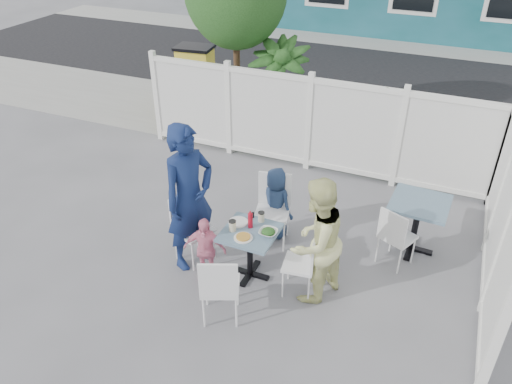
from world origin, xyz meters
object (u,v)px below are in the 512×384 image
at_px(chair_left, 190,222).
at_px(woman, 316,241).
at_px(spare_table, 418,213).
at_px(main_table, 250,241).
at_px(boy, 276,203).
at_px(man, 189,198).
at_px(chair_back, 273,204).
at_px(utility_cabinet, 196,79).
at_px(chair_right, 306,260).
at_px(toddler, 205,250).
at_px(chair_near, 219,285).

xyz_separation_m(chair_left, woman, (1.66, -0.07, 0.25)).
bearing_deg(spare_table, main_table, -143.70).
distance_m(main_table, woman, 0.85).
distance_m(spare_table, woman, 1.65).
bearing_deg(boy, man, 72.83).
xyz_separation_m(chair_left, chair_back, (0.84, 0.77, 0.03)).
distance_m(utility_cabinet, chair_left, 5.01).
height_order(chair_right, woman, woman).
xyz_separation_m(spare_table, chair_left, (-2.63, -1.26, -0.05)).
height_order(main_table, toddler, toddler).
bearing_deg(chair_near, man, 111.67).
bearing_deg(main_table, chair_right, -1.80).
relative_size(utility_cabinet, man, 0.67).
height_order(chair_back, woman, woman).
height_order(man, toddler, man).
distance_m(chair_right, boy, 1.19).
bearing_deg(chair_right, chair_left, 79.86).
bearing_deg(woman, man, -67.74).
height_order(chair_left, boy, boy).
bearing_deg(spare_table, chair_near, -129.65).
relative_size(chair_near, man, 0.47).
relative_size(chair_back, chair_near, 1.06).
bearing_deg(chair_right, woman, -94.86).
xyz_separation_m(chair_right, chair_near, (-0.70, -0.81, 0.04)).
height_order(spare_table, toddler, toddler).
height_order(chair_back, toddler, chair_back).
bearing_deg(chair_right, main_table, 80.66).
distance_m(woman, boy, 1.28).
bearing_deg(spare_table, boy, -167.75).
bearing_deg(chair_right, chair_near, 131.43).
height_order(main_table, spare_table, spare_table).
xyz_separation_m(utility_cabinet, spare_table, (4.96, -3.18, -0.05)).
bearing_deg(chair_left, chair_near, 65.84).
height_order(chair_left, chair_right, chair_left).
distance_m(chair_left, chair_near, 1.23).
bearing_deg(chair_left, spare_table, 137.03).
xyz_separation_m(woman, boy, (-0.83, 0.93, -0.27)).
relative_size(chair_right, man, 0.44).
height_order(chair_near, man, man).
bearing_deg(chair_near, main_table, 68.00).
distance_m(utility_cabinet, boy, 4.77).
bearing_deg(man, main_table, -65.47).
bearing_deg(main_table, utility_cabinet, 125.35).
bearing_deg(chair_right, chair_back, 33.46).
xyz_separation_m(woman, toddler, (-1.28, -0.25, -0.33)).
bearing_deg(man, utility_cabinet, 51.05).
height_order(chair_back, man, man).
bearing_deg(toddler, spare_table, 22.67).
bearing_deg(utility_cabinet, chair_right, -55.86).
xyz_separation_m(chair_back, man, (-0.76, -0.84, 0.39)).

